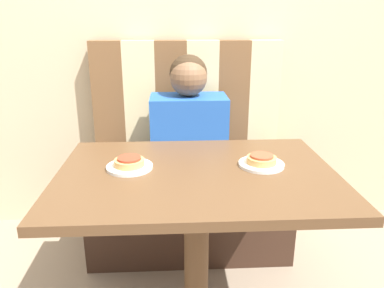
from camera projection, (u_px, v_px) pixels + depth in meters
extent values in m
cube|color=#C6B28E|center=(186.00, 16.00, 2.19)|extent=(7.00, 0.05, 2.60)
cube|color=#382319|center=(189.00, 205.00, 2.20)|extent=(1.11, 0.56, 0.49)
cube|color=brown|center=(109.00, 100.00, 2.22)|extent=(0.19, 0.08, 0.68)
cube|color=beige|center=(140.00, 99.00, 2.23)|extent=(0.19, 0.08, 0.68)
cube|color=brown|center=(171.00, 99.00, 2.24)|extent=(0.19, 0.08, 0.68)
cube|color=beige|center=(202.00, 99.00, 2.25)|extent=(0.19, 0.08, 0.68)
cube|color=brown|center=(233.00, 98.00, 2.26)|extent=(0.19, 0.08, 0.68)
cube|color=beige|center=(263.00, 98.00, 2.27)|extent=(0.19, 0.08, 0.68)
cube|color=brown|center=(197.00, 176.00, 1.41)|extent=(1.05, 0.74, 0.03)
cylinder|color=brown|center=(196.00, 259.00, 1.53)|extent=(0.10, 0.10, 0.71)
cube|color=#2356B2|center=(189.00, 132.00, 2.06)|extent=(0.41, 0.25, 0.40)
sphere|color=brown|center=(189.00, 78.00, 1.97)|extent=(0.20, 0.20, 0.20)
sphere|color=#382819|center=(188.00, 74.00, 1.98)|extent=(0.20, 0.20, 0.20)
cylinder|color=white|center=(130.00, 167.00, 1.43)|extent=(0.18, 0.18, 0.01)
cylinder|color=white|center=(261.00, 164.00, 1.46)|extent=(0.18, 0.18, 0.01)
cylinder|color=tan|center=(129.00, 162.00, 1.43)|extent=(0.12, 0.12, 0.02)
cylinder|color=#B73823|center=(129.00, 158.00, 1.42)|extent=(0.09, 0.09, 0.01)
cylinder|color=tan|center=(262.00, 160.00, 1.45)|extent=(0.12, 0.12, 0.02)
cylinder|color=#AD472D|center=(262.00, 156.00, 1.45)|extent=(0.09, 0.09, 0.01)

